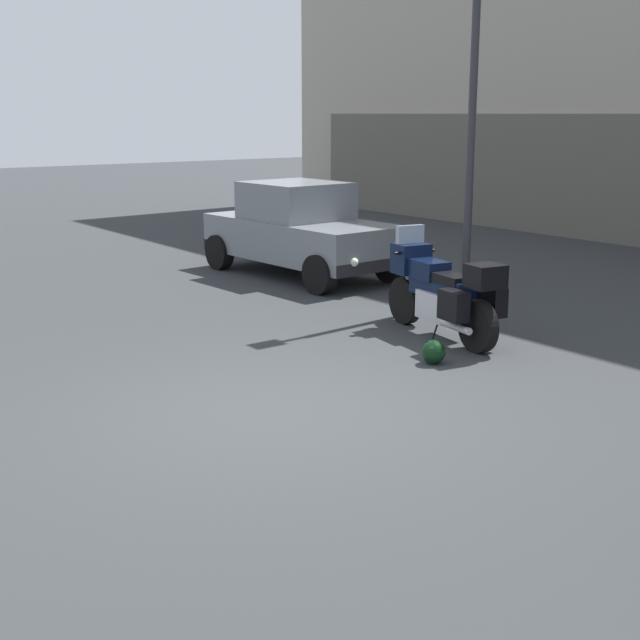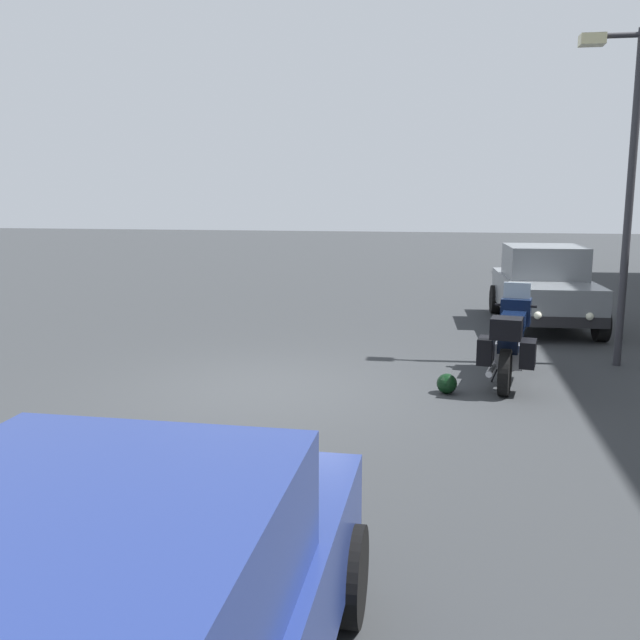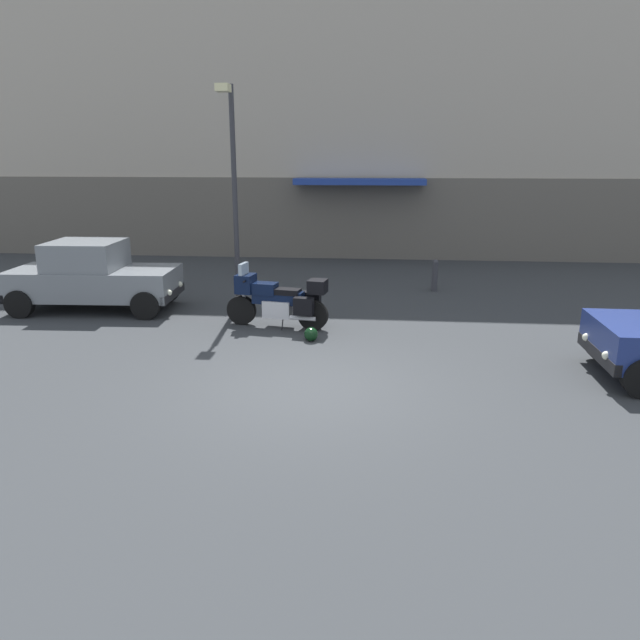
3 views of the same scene
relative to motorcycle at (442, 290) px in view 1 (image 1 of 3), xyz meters
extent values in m
plane|color=#2D3033|center=(1.03, -3.36, -0.62)|extent=(80.00, 80.00, 0.00)
cylinder|color=black|center=(-0.84, 0.15, -0.30)|extent=(0.65, 0.25, 0.64)
cylinder|color=black|center=(0.75, -0.13, -0.30)|extent=(0.65, 0.25, 0.64)
cylinder|color=#B7B7BC|center=(-0.82, 0.15, 0.13)|extent=(0.33, 0.13, 0.68)
cube|color=#B7B7BC|center=(0.00, 0.00, -0.20)|extent=(0.66, 0.50, 0.36)
cube|color=black|center=(0.00, 0.00, 0.04)|extent=(1.13, 0.47, 0.28)
cube|color=black|center=(-0.30, 0.06, 0.22)|extent=(0.57, 0.43, 0.24)
cube|color=black|center=(0.19, -0.03, 0.18)|extent=(0.60, 0.39, 0.12)
cube|color=black|center=(-0.72, 0.13, 0.30)|extent=(0.43, 0.50, 0.40)
cube|color=#8C9EAD|center=(-0.76, 0.14, 0.60)|extent=(0.15, 0.41, 0.28)
sphere|color=#EAEACC|center=(-0.90, 0.16, 0.30)|extent=(0.14, 0.14, 0.14)
cylinder|color=black|center=(-0.64, 0.12, 0.40)|extent=(0.15, 0.62, 0.04)
cylinder|color=#B7B7BC|center=(0.55, -0.30, -0.32)|extent=(0.56, 0.19, 0.09)
cube|color=black|center=(0.59, -0.39, -0.04)|extent=(0.43, 0.27, 0.36)
cube|color=black|center=(0.68, 0.16, -0.04)|extent=(0.43, 0.27, 0.36)
cube|color=black|center=(0.85, -0.15, 0.33)|extent=(0.42, 0.46, 0.28)
cylinder|color=black|center=(0.11, -0.20, -0.47)|extent=(0.05, 0.13, 0.29)
sphere|color=black|center=(0.79, -0.90, -0.48)|extent=(0.28, 0.28, 0.28)
cube|color=slate|center=(-4.57, 1.09, 0.04)|extent=(3.87, 1.81, 0.68)
cube|color=slate|center=(-4.72, 1.08, 0.70)|extent=(1.67, 1.58, 0.64)
cube|color=#8C9EAD|center=(-3.97, 1.12, 0.70)|extent=(0.12, 1.40, 0.54)
cube|color=#8C9EAD|center=(-5.47, 1.05, 0.70)|extent=(0.12, 1.40, 0.51)
cube|color=black|center=(-2.72, 1.17, -0.20)|extent=(0.19, 1.64, 0.20)
cube|color=black|center=(-6.42, 1.01, -0.20)|extent=(0.19, 1.64, 0.20)
cylinder|color=black|center=(-3.15, 1.93, -0.30)|extent=(0.65, 0.25, 0.64)
cylinder|color=black|center=(-3.08, 0.37, -0.30)|extent=(0.65, 0.25, 0.64)
cylinder|color=black|center=(-6.05, 1.80, -0.30)|extent=(0.65, 0.25, 0.64)
cylinder|color=black|center=(-5.98, 0.24, -0.30)|extent=(0.65, 0.25, 0.64)
sphere|color=silver|center=(-2.69, 1.62, -0.08)|extent=(0.14, 0.14, 0.14)
sphere|color=silver|center=(-2.65, 0.72, -0.08)|extent=(0.14, 0.14, 0.14)
cylinder|color=#2D2D33|center=(-1.28, 1.79, 1.93)|extent=(0.12, 0.12, 5.10)
camera|label=1|loc=(7.48, -7.57, 2.18)|focal=47.60mm
camera|label=2|loc=(10.22, -1.06, 2.10)|focal=39.30mm
camera|label=3|loc=(2.00, -12.11, 2.98)|focal=33.31mm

